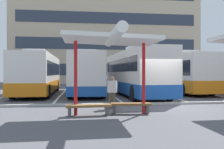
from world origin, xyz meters
TOP-DOWN VIEW (x-y plane):
  - ground_plane at (0.00, 0.00)m, footprint 160.00×160.00m
  - terminal_building at (0.04, 33.42)m, footprint 31.38×12.24m
  - coach_bus_0 at (-7.79, 8.37)m, footprint 2.67×10.56m
  - coach_bus_1 at (-3.93, 8.79)m, footprint 2.74×11.93m
  - coach_bus_2 at (-0.29, 6.72)m, footprint 3.06×11.96m
  - coach_bus_3 at (4.03, 8.81)m, footprint 3.19×10.45m
  - lane_stripe_0 at (-9.90, 7.91)m, footprint 0.16×14.00m
  - lane_stripe_1 at (-5.94, 7.91)m, footprint 0.16×14.00m
  - lane_stripe_2 at (-1.98, 7.91)m, footprint 0.16×14.00m
  - lane_stripe_3 at (1.98, 7.91)m, footprint 0.16×14.00m
  - lane_stripe_4 at (5.94, 7.91)m, footprint 0.16×14.00m
  - waiting_shelter_0 at (-3.18, -2.31)m, footprint 3.85×4.41m
  - bench_0 at (-4.08, -2.21)m, footprint 1.87×0.60m
  - bench_1 at (-2.28, -1.91)m, footprint 1.73×0.57m
  - platform_kerb at (0.00, 0.83)m, footprint 44.00×0.24m
  - waiting_passenger_3 at (-2.86, -0.24)m, footprint 0.50×0.35m

SIDE VIEW (x-z plane):
  - ground_plane at x=0.00m, z-range 0.00..0.00m
  - lane_stripe_0 at x=-9.90m, z-range 0.00..0.01m
  - lane_stripe_1 at x=-5.94m, z-range 0.00..0.01m
  - lane_stripe_2 at x=-1.98m, z-range 0.00..0.01m
  - lane_stripe_3 at x=1.98m, z-range 0.00..0.01m
  - lane_stripe_4 at x=5.94m, z-range 0.00..0.01m
  - platform_kerb at x=0.00m, z-range 0.00..0.12m
  - bench_1 at x=-2.28m, z-range 0.11..0.56m
  - bench_0 at x=-4.08m, z-range 0.11..0.56m
  - waiting_passenger_3 at x=-2.86m, z-range 0.11..1.67m
  - coach_bus_0 at x=-7.79m, z-range -0.15..3.32m
  - coach_bus_3 at x=4.03m, z-range -0.15..3.41m
  - coach_bus_1 at x=-3.93m, z-range -0.12..3.38m
  - coach_bus_2 at x=-0.29m, z-range -0.14..3.53m
  - waiting_shelter_0 at x=-3.18m, z-range 1.39..4.66m
  - terminal_building at x=0.04m, z-range -1.36..18.03m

